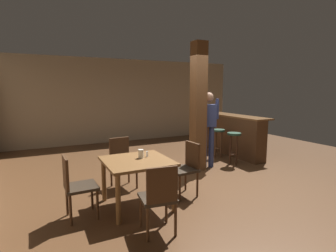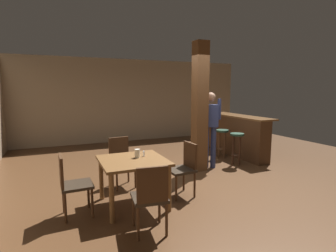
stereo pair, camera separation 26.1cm
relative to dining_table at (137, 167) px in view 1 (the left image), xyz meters
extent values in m
plane|color=#4C301C|center=(1.55, 0.61, -0.61)|extent=(10.80, 10.80, 0.00)
cube|color=gray|center=(1.55, 5.11, 0.79)|extent=(8.00, 0.10, 2.80)
cube|color=brown|center=(1.85, 1.17, 0.79)|extent=(0.28, 0.28, 2.80)
cube|color=brown|center=(0.00, 0.00, 0.10)|extent=(0.98, 0.98, 0.04)
cylinder|color=brown|center=(0.42, 0.42, -0.27)|extent=(0.07, 0.07, 0.69)
cylinder|color=brown|center=(-0.42, 0.42, -0.27)|extent=(0.07, 0.07, 0.69)
cylinder|color=brown|center=(0.42, -0.42, -0.27)|extent=(0.07, 0.07, 0.69)
cylinder|color=brown|center=(-0.42, -0.42, -0.27)|extent=(0.07, 0.07, 0.69)
cube|color=#2D2319|center=(-0.03, -0.83, -0.16)|extent=(0.47, 0.47, 0.04)
cube|color=#422816|center=(-0.05, -1.02, 0.06)|extent=(0.38, 0.08, 0.45)
cylinder|color=#422816|center=(-0.18, -0.63, -0.39)|extent=(0.04, 0.04, 0.43)
cylinder|color=#422816|center=(0.16, -0.68, -0.39)|extent=(0.04, 0.04, 0.43)
cylinder|color=#422816|center=(-0.23, -0.98, -0.39)|extent=(0.04, 0.04, 0.43)
cylinder|color=#422816|center=(0.12, -1.02, -0.39)|extent=(0.04, 0.04, 0.43)
cube|color=#2D2319|center=(0.04, 0.83, -0.16)|extent=(0.46, 0.46, 0.04)
cube|color=#422816|center=(0.01, 1.02, 0.06)|extent=(0.38, 0.08, 0.45)
cylinder|color=#422816|center=(0.23, 0.68, -0.39)|extent=(0.04, 0.04, 0.43)
cylinder|color=#422816|center=(-0.12, 0.64, -0.39)|extent=(0.04, 0.04, 0.43)
cylinder|color=#422816|center=(0.19, 1.02, -0.39)|extent=(0.04, 0.04, 0.43)
cylinder|color=#422816|center=(-0.16, 0.98, -0.39)|extent=(0.04, 0.04, 0.43)
cube|color=#2D2319|center=(0.82, 0.03, -0.16)|extent=(0.45, 0.45, 0.04)
cube|color=#422816|center=(1.01, 0.04, 0.06)|extent=(0.06, 0.38, 0.45)
cylinder|color=#422816|center=(0.66, -0.16, -0.39)|extent=(0.04, 0.04, 0.43)
cylinder|color=#422816|center=(0.63, 0.19, -0.39)|extent=(0.04, 0.04, 0.43)
cylinder|color=#422816|center=(1.01, -0.13, -0.39)|extent=(0.04, 0.04, 0.43)
cylinder|color=#422816|center=(0.98, 0.22, -0.39)|extent=(0.04, 0.04, 0.43)
cube|color=#2D2319|center=(-0.83, -0.02, -0.16)|extent=(0.43, 0.43, 0.04)
cube|color=#422816|center=(-1.02, -0.03, 0.06)|extent=(0.05, 0.38, 0.45)
cylinder|color=#422816|center=(-0.66, 0.16, -0.39)|extent=(0.04, 0.04, 0.43)
cylinder|color=#422816|center=(-0.65, -0.19, -0.39)|extent=(0.04, 0.04, 0.43)
cylinder|color=#422816|center=(-1.01, 0.15, -0.39)|extent=(0.04, 0.04, 0.43)
cylinder|color=#422816|center=(-1.00, -0.20, -0.39)|extent=(0.04, 0.04, 0.43)
cylinder|color=silver|center=(0.09, 0.07, 0.18)|extent=(0.08, 0.08, 0.13)
cylinder|color=silver|center=(0.21, 0.10, 0.16)|extent=(0.03, 0.03, 0.09)
cube|color=navy|center=(2.15, 1.22, 0.59)|extent=(0.39, 0.33, 0.50)
sphere|color=#997056|center=(2.15, 1.22, 1.00)|extent=(0.28, 0.28, 0.21)
cylinder|color=navy|center=(2.23, 1.18, -0.14)|extent=(0.16, 0.16, 0.95)
cylinder|color=navy|center=(2.08, 1.25, -0.14)|extent=(0.16, 0.16, 0.95)
cylinder|color=navy|center=(2.33, 1.13, 0.74)|extent=(0.11, 0.11, 0.46)
cylinder|color=navy|center=(1.98, 1.30, 0.74)|extent=(0.11, 0.11, 0.46)
cube|color=brown|center=(3.55, 1.96, 0.45)|extent=(0.56, 2.24, 0.04)
cube|color=#422816|center=(3.45, 1.96, -0.09)|extent=(0.36, 2.24, 1.04)
cylinder|color=#1E3828|center=(2.83, 1.12, 0.13)|extent=(0.32, 0.32, 0.05)
torus|color=#382114|center=(2.83, 1.12, -0.35)|extent=(0.23, 0.23, 0.02)
cylinder|color=#382114|center=(2.83, 1.22, -0.26)|extent=(0.03, 0.03, 0.72)
cylinder|color=#382114|center=(2.83, 1.01, -0.26)|extent=(0.03, 0.03, 0.72)
cylinder|color=#382114|center=(2.94, 1.12, -0.26)|extent=(0.03, 0.03, 0.72)
cylinder|color=#382114|center=(2.73, 1.12, -0.26)|extent=(0.03, 0.03, 0.72)
cylinder|color=#1E3828|center=(2.92, 1.82, 0.11)|extent=(0.32, 0.32, 0.05)
torus|color=#4C301C|center=(2.92, 1.82, -0.36)|extent=(0.23, 0.23, 0.02)
cylinder|color=#4C301C|center=(2.92, 1.93, -0.27)|extent=(0.03, 0.03, 0.70)
cylinder|color=#4C301C|center=(2.92, 1.72, -0.27)|extent=(0.03, 0.03, 0.70)
cylinder|color=#4C301C|center=(3.03, 1.82, -0.27)|extent=(0.03, 0.03, 0.70)
cylinder|color=#4C301C|center=(2.81, 1.82, -0.27)|extent=(0.03, 0.03, 0.70)
camera|label=1|loc=(-1.29, -3.66, 1.17)|focal=28.00mm
camera|label=2|loc=(-1.05, -3.77, 1.17)|focal=28.00mm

